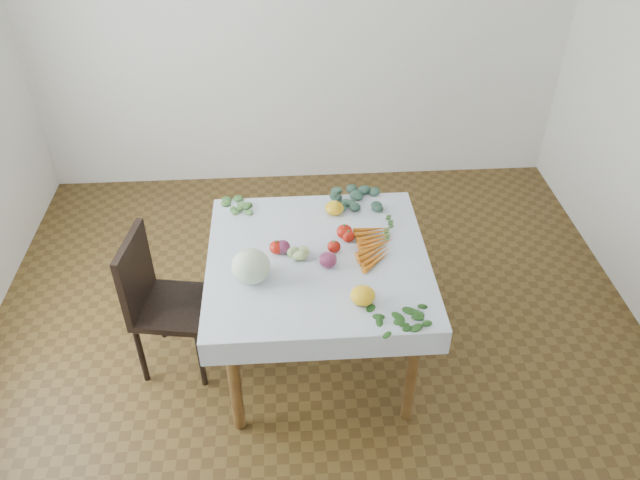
{
  "coord_description": "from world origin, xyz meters",
  "views": [
    {
      "loc": [
        -0.15,
        -2.45,
        2.78
      ],
      "look_at": [
        0.01,
        0.06,
        0.82
      ],
      "focal_mm": 35.0,
      "sensor_mm": 36.0,
      "label": 1
    }
  ],
  "objects_px": {
    "cabbage": "(251,266)",
    "carrot_bunch": "(375,245)",
    "table": "(318,272)",
    "heirloom_back": "(334,208)",
    "chair": "(157,296)"
  },
  "relations": [
    {
      "from": "table",
      "to": "chair",
      "type": "height_order",
      "value": "chair"
    },
    {
      "from": "chair",
      "to": "cabbage",
      "type": "xyz_separation_m",
      "value": [
        0.53,
        -0.2,
        0.35
      ]
    },
    {
      "from": "chair",
      "to": "carrot_bunch",
      "type": "bearing_deg",
      "value": 0.5
    },
    {
      "from": "cabbage",
      "to": "carrot_bunch",
      "type": "xyz_separation_m",
      "value": [
        0.63,
        0.21,
        -0.07
      ]
    },
    {
      "from": "chair",
      "to": "heirloom_back",
      "type": "xyz_separation_m",
      "value": [
        0.97,
        0.32,
        0.3
      ]
    },
    {
      "from": "table",
      "to": "cabbage",
      "type": "bearing_deg",
      "value": -155.68
    },
    {
      "from": "table",
      "to": "carrot_bunch",
      "type": "height_order",
      "value": "carrot_bunch"
    },
    {
      "from": "cabbage",
      "to": "heirloom_back",
      "type": "height_order",
      "value": "cabbage"
    },
    {
      "from": "table",
      "to": "carrot_bunch",
      "type": "distance_m",
      "value": 0.33
    },
    {
      "from": "table",
      "to": "heirloom_back",
      "type": "distance_m",
      "value": 0.42
    },
    {
      "from": "chair",
      "to": "cabbage",
      "type": "bearing_deg",
      "value": -21.07
    },
    {
      "from": "table",
      "to": "carrot_bunch",
      "type": "bearing_deg",
      "value": 11.91
    },
    {
      "from": "cabbage",
      "to": "chair",
      "type": "bearing_deg",
      "value": 158.93
    },
    {
      "from": "table",
      "to": "heirloom_back",
      "type": "bearing_deg",
      "value": 73.04
    },
    {
      "from": "cabbage",
      "to": "carrot_bunch",
      "type": "bearing_deg",
      "value": 18.63
    }
  ]
}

